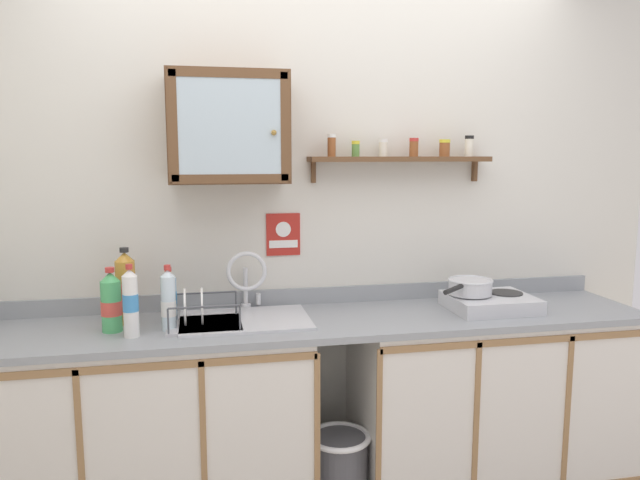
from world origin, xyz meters
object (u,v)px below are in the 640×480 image
object	(u,v)px
hot_plate_stove	(490,302)
wall_cabinet	(228,128)
bottle_water_blue_0	(169,297)
dish_rack	(202,319)
warning_sign	(283,235)
saucepan	(470,286)
trash_bin	(339,477)
bottle_soda_green_1	(111,303)
bottle_water_clear_3	(168,302)
bottle_juice_amber_4	(126,288)
sink	(246,326)
bottle_opaque_white_2	(131,303)

from	to	relation	value
hot_plate_stove	wall_cabinet	distance (m)	1.46
bottle_water_blue_0	dish_rack	bearing A→B (deg)	-32.29
wall_cabinet	warning_sign	bearing A→B (deg)	25.90
hot_plate_stove	saucepan	distance (m)	0.13
dish_rack	trash_bin	size ratio (longest dim) A/B	0.74
bottle_water_blue_0	dish_rack	xyz separation A→B (m)	(0.14, -0.09, -0.08)
bottle_soda_green_1	wall_cabinet	xyz separation A→B (m)	(0.50, 0.17, 0.72)
bottle_water_clear_3	dish_rack	bearing A→B (deg)	13.86
bottle_juice_amber_4	sink	bearing A→B (deg)	-6.35
wall_cabinet	bottle_opaque_white_2	bearing A→B (deg)	-147.71
saucepan	bottle_soda_green_1	size ratio (longest dim) A/B	1.16
bottle_opaque_white_2	hot_plate_stove	bearing A→B (deg)	3.61
dish_rack	warning_sign	xyz separation A→B (m)	(0.40, 0.29, 0.31)
bottle_water_clear_3	trash_bin	xyz separation A→B (m)	(0.72, -0.08, -0.82)
wall_cabinet	trash_bin	size ratio (longest dim) A/B	1.24
hot_plate_stove	bottle_opaque_white_2	bearing A→B (deg)	-176.39
bottle_opaque_white_2	wall_cabinet	size ratio (longest dim) A/B	0.57
bottle_soda_green_1	bottle_water_clear_3	size ratio (longest dim) A/B	0.97
bottle_water_clear_3	trash_bin	size ratio (longest dim) A/B	0.66
sink	bottle_juice_amber_4	distance (m)	0.54
hot_plate_stove	wall_cabinet	bearing A→B (deg)	172.35
saucepan	bottle_opaque_white_2	size ratio (longest dim) A/B	1.05
hot_plate_stove	wall_cabinet	world-z (taller)	wall_cabinet
wall_cabinet	dish_rack	bearing A→B (deg)	-129.85
bottle_water_blue_0	bottle_juice_amber_4	size ratio (longest dim) A/B	0.74
trash_bin	bottle_water_blue_0	bearing A→B (deg)	164.74
bottle_water_clear_3	trash_bin	world-z (taller)	bottle_water_clear_3
bottle_juice_amber_4	trash_bin	xyz separation A→B (m)	(0.90, -0.22, -0.85)
sink	bottle_water_blue_0	bearing A→B (deg)	174.76
saucepan	trash_bin	size ratio (longest dim) A/B	0.75
dish_rack	warning_sign	world-z (taller)	warning_sign
bottle_soda_green_1	dish_rack	xyz separation A→B (m)	(0.36, 0.00, -0.09)
bottle_water_clear_3	warning_sign	xyz separation A→B (m)	(0.53, 0.33, 0.22)
warning_sign	trash_bin	xyz separation A→B (m)	(0.19, -0.40, -1.04)
bottle_water_blue_0	bottle_juice_amber_4	xyz separation A→B (m)	(-0.18, 0.03, 0.04)
sink	bottle_opaque_white_2	xyz separation A→B (m)	(-0.47, -0.15, 0.17)
bottle_water_clear_3	trash_bin	distance (m)	1.09
sink	bottle_juice_amber_4	xyz separation A→B (m)	(-0.51, 0.06, 0.18)
bottle_water_clear_3	bottle_juice_amber_4	xyz separation A→B (m)	(-0.18, 0.15, 0.03)
sink	dish_rack	world-z (taller)	sink
wall_cabinet	warning_sign	distance (m)	0.57
bottle_juice_amber_4	wall_cabinet	distance (m)	0.83
bottle_opaque_white_2	bottle_juice_amber_4	world-z (taller)	bottle_juice_amber_4
bottle_soda_green_1	trash_bin	world-z (taller)	bottle_soda_green_1
sink	wall_cabinet	distance (m)	0.88
saucepan	bottle_water_clear_3	world-z (taller)	bottle_water_clear_3
dish_rack	wall_cabinet	distance (m)	0.84
bottle_opaque_white_2	wall_cabinet	world-z (taller)	wall_cabinet
sink	wall_cabinet	size ratio (longest dim) A/B	1.08
bottle_water_blue_0	hot_plate_stove	bearing A→B (deg)	-3.06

